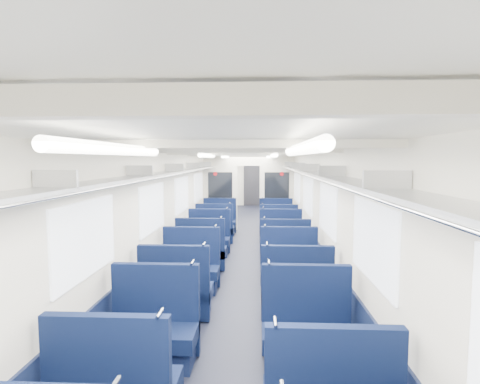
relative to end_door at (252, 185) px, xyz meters
name	(u,v)px	position (x,y,z in m)	size (l,w,h in m)	color
floor	(245,252)	(0.00, -8.94, -1.00)	(2.80, 18.00, 0.01)	black
ceiling	(245,153)	(0.00, -8.94, 1.35)	(2.80, 18.00, 0.01)	white
wall_left	(186,203)	(-1.40, -8.94, 0.18)	(0.02, 18.00, 2.35)	beige
dado_left	(187,237)	(-1.39, -8.94, -0.65)	(0.03, 17.90, 0.70)	black
wall_right	(305,203)	(1.40, -8.94, 0.18)	(0.02, 18.00, 2.35)	beige
dado_right	(304,238)	(1.39, -8.94, -0.65)	(0.03, 17.90, 0.70)	black
wall_far	(252,181)	(0.00, 0.06, 0.18)	(2.80, 0.02, 2.35)	beige
luggage_rack_left	(194,169)	(-1.21, -8.94, 0.97)	(0.36, 17.40, 0.18)	#B2B5BA
luggage_rack_right	(298,169)	(1.21, -8.94, 0.97)	(0.36, 17.40, 0.18)	#B2B5BA
windows	(245,194)	(0.00, -9.40, 0.42)	(2.78, 15.60, 0.75)	white
ceiling_fittings	(245,155)	(0.00, -9.20, 1.29)	(2.70, 16.06, 0.11)	silver
end_door	(252,185)	(0.00, 0.00, 0.00)	(0.75, 0.06, 2.00)	black
bulkhead	(248,190)	(0.00, -6.10, 0.23)	(2.80, 0.10, 2.35)	silver
seat_6	(153,332)	(-0.83, -13.82, -0.67)	(0.97, 0.54, 1.09)	#0C183B
seat_7	(307,334)	(0.83, -13.78, -0.67)	(0.97, 0.54, 1.09)	#0C183B
seat_8	(176,294)	(-0.83, -12.67, -0.67)	(0.97, 0.54, 1.09)	#0C183B
seat_9	(296,295)	(0.83, -12.61, -0.67)	(0.97, 0.54, 1.09)	#0C183B
seat_10	(191,271)	(-0.83, -11.58, -0.67)	(0.97, 0.54, 1.09)	#0C183B
seat_11	(289,270)	(0.83, -11.48, -0.67)	(0.97, 0.54, 1.09)	#0C183B
seat_12	(201,253)	(-0.83, -10.38, -0.67)	(0.97, 0.54, 1.09)	#0C183B
seat_13	(285,254)	(0.83, -10.40, -0.67)	(0.97, 0.54, 1.09)	#0C183B
seat_14	(209,241)	(-0.83, -9.26, -0.67)	(0.97, 0.54, 1.09)	#0C183B
seat_15	(281,241)	(0.83, -9.19, -0.67)	(0.97, 0.54, 1.09)	#0C183B
seat_16	(215,230)	(-0.83, -8.02, -0.67)	(0.97, 0.54, 1.09)	#0C183B
seat_17	(278,231)	(0.83, -8.08, -0.67)	(0.97, 0.54, 1.09)	#0C183B
seat_18	(219,223)	(-0.83, -6.88, -0.67)	(0.97, 0.54, 1.09)	#0C183B
seat_19	(276,223)	(0.83, -6.83, -0.67)	(0.97, 0.54, 1.09)	#0C183B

